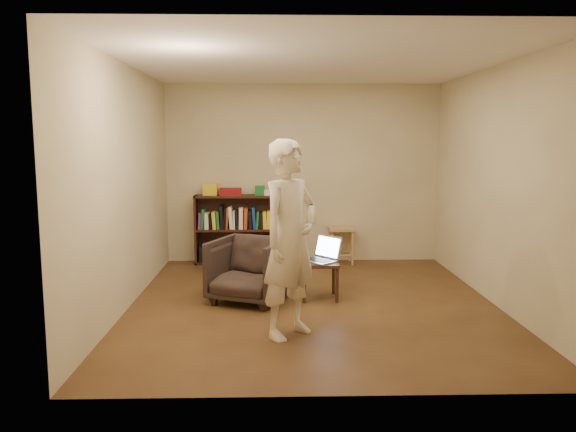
{
  "coord_description": "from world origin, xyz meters",
  "views": [
    {
      "loc": [
        -0.43,
        -6.0,
        1.81
      ],
      "look_at": [
        -0.26,
        0.35,
        0.93
      ],
      "focal_mm": 35.0,
      "sensor_mm": 36.0,
      "label": 1
    }
  ],
  "objects_px": {
    "bookshelf": "(237,233)",
    "laptop": "(322,255)",
    "armchair": "(249,270)",
    "person": "(290,239)",
    "side_table": "(319,268)",
    "stool": "(342,234)"
  },
  "relations": [
    {
      "from": "armchair",
      "to": "side_table",
      "type": "distance_m",
      "value": 0.8
    },
    {
      "from": "armchair",
      "to": "bookshelf",
      "type": "bearing_deg",
      "value": 120.19
    },
    {
      "from": "laptop",
      "to": "stool",
      "type": "bearing_deg",
      "value": 125.52
    },
    {
      "from": "armchair",
      "to": "side_table",
      "type": "xyz_separation_m",
      "value": [
        0.8,
        0.08,
        -0.0
      ]
    },
    {
      "from": "bookshelf",
      "to": "armchair",
      "type": "xyz_separation_m",
      "value": [
        0.26,
        -1.96,
        -0.08
      ]
    },
    {
      "from": "stool",
      "to": "side_table",
      "type": "relative_size",
      "value": 1.25
    },
    {
      "from": "side_table",
      "to": "person",
      "type": "bearing_deg",
      "value": -107.16
    },
    {
      "from": "stool",
      "to": "side_table",
      "type": "height_order",
      "value": "stool"
    },
    {
      "from": "bookshelf",
      "to": "laptop",
      "type": "height_order",
      "value": "bookshelf"
    },
    {
      "from": "bookshelf",
      "to": "side_table",
      "type": "xyz_separation_m",
      "value": [
        1.06,
        -1.88,
        -0.08
      ]
    },
    {
      "from": "stool",
      "to": "laptop",
      "type": "xyz_separation_m",
      "value": [
        -0.44,
        -1.77,
        0.06
      ]
    },
    {
      "from": "armchair",
      "to": "laptop",
      "type": "relative_size",
      "value": 1.54
    },
    {
      "from": "side_table",
      "to": "person",
      "type": "distance_m",
      "value": 1.37
    },
    {
      "from": "armchair",
      "to": "person",
      "type": "xyz_separation_m",
      "value": [
        0.43,
        -1.12,
        0.55
      ]
    },
    {
      "from": "stool",
      "to": "laptop",
      "type": "height_order",
      "value": "laptop"
    },
    {
      "from": "armchair",
      "to": "laptop",
      "type": "height_order",
      "value": "armchair"
    },
    {
      "from": "bookshelf",
      "to": "armchair",
      "type": "height_order",
      "value": "bookshelf"
    },
    {
      "from": "stool",
      "to": "armchair",
      "type": "bearing_deg",
      "value": -123.79
    },
    {
      "from": "bookshelf",
      "to": "laptop",
      "type": "xyz_separation_m",
      "value": [
        1.09,
        -1.84,
        0.05
      ]
    },
    {
      "from": "bookshelf",
      "to": "person",
      "type": "bearing_deg",
      "value": -77.39
    },
    {
      "from": "bookshelf",
      "to": "stool",
      "type": "bearing_deg",
      "value": -2.4
    },
    {
      "from": "armchair",
      "to": "side_table",
      "type": "relative_size",
      "value": 1.84
    }
  ]
}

